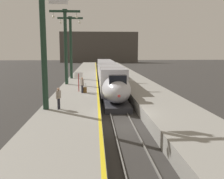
{
  "coord_description": "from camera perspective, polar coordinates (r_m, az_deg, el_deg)",
  "views": [
    {
      "loc": [
        -2.06,
        -18.21,
        5.59
      ],
      "look_at": [
        -0.42,
        6.43,
        1.8
      ],
      "focal_mm": 41.06,
      "sensor_mm": 36.0,
      "label": 1
    }
  ],
  "objects": [
    {
      "name": "ground_plane",
      "position": [
        19.16,
        2.55,
        -8.25
      ],
      "size": [
        260.0,
        260.0,
        0.0
      ],
      "primitive_type": "plane",
      "color": "#33302D"
    },
    {
      "name": "platform_left",
      "position": [
        43.3,
        -6.43,
        1.96
      ],
      "size": [
        4.8,
        110.0,
        1.05
      ],
      "primitive_type": "cube",
      "color": "gray",
      "rests_on": "ground"
    },
    {
      "name": "platform_right",
      "position": [
        43.69,
        4.25,
        2.05
      ],
      "size": [
        4.8,
        110.0,
        1.05
      ],
      "primitive_type": "cube",
      "color": "gray",
      "rests_on": "ground"
    },
    {
      "name": "platform_left_safety_stripe",
      "position": [
        43.2,
        -3.42,
        2.69
      ],
      "size": [
        0.2,
        107.8,
        0.01
      ],
      "primitive_type": "cube",
      "color": "yellow",
      "rests_on": "platform_left"
    },
    {
      "name": "rail_main_left",
      "position": [
        46.06,
        -2.16,
        1.83
      ],
      "size": [
        0.08,
        110.0,
        0.12
      ],
      "primitive_type": "cube",
      "color": "slate",
      "rests_on": "ground"
    },
    {
      "name": "rail_main_right",
      "position": [
        46.13,
        -0.3,
        1.84
      ],
      "size": [
        0.08,
        110.0,
        0.12
      ],
      "primitive_type": "cube",
      "color": "slate",
      "rests_on": "ground"
    },
    {
      "name": "highspeed_train_main",
      "position": [
        40.06,
        -0.86,
        3.49
      ],
      "size": [
        2.92,
        37.37,
        3.6
      ],
      "color": "silver",
      "rests_on": "ground"
    },
    {
      "name": "station_column_near",
      "position": [
        20.21,
        -14.98,
        12.71
      ],
      "size": [
        4.0,
        0.68,
        9.96
      ],
      "color": "#1E3828",
      "rests_on": "platform_left"
    },
    {
      "name": "station_column_mid",
      "position": [
        34.99,
        -10.3,
        10.75
      ],
      "size": [
        4.0,
        0.68,
        9.81
      ],
      "color": "#1E3828",
      "rests_on": "platform_left"
    },
    {
      "name": "station_column_far",
      "position": [
        42.28,
        -9.18,
        10.42
      ],
      "size": [
        4.0,
        0.68,
        9.83
      ],
      "color": "#1E3828",
      "rests_on": "platform_left"
    },
    {
      "name": "passenger_near_edge",
      "position": [
        27.56,
        -6.66,
        1.27
      ],
      "size": [
        0.39,
        0.5,
        1.69
      ],
      "color": "#23232D",
      "rests_on": "platform_left"
    },
    {
      "name": "passenger_mid_platform",
      "position": [
        20.24,
        -11.82,
        -1.57
      ],
      "size": [
        0.34,
        0.54,
        1.69
      ],
      "color": "#23232D",
      "rests_on": "platform_left"
    },
    {
      "name": "rolling_suitcase",
      "position": [
        27.83,
        -6.05,
        -0.08
      ],
      "size": [
        0.4,
        0.22,
        0.98
      ],
      "color": "brown",
      "rests_on": "platform_left"
    },
    {
      "name": "departure_info_board",
      "position": [
        28.67,
        -7.44,
        2.58
      ],
      "size": [
        0.9,
        0.1,
        2.12
      ],
      "color": "maroon",
      "rests_on": "platform_left"
    },
    {
      "name": "terminus_back_wall",
      "position": [
        120.24,
        -2.87,
        9.39
      ],
      "size": [
        36.0,
        2.0,
        14.0
      ],
      "primitive_type": "cube",
      "color": "#4C4742",
      "rests_on": "ground"
    }
  ]
}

